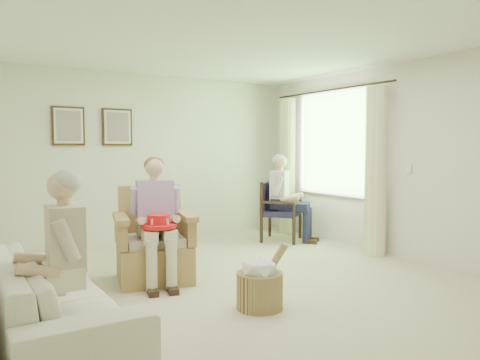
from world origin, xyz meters
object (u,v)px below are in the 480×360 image
at_px(sofa, 55,297).
at_px(red_hat, 159,223).
at_px(wicker_armchair, 153,251).
at_px(person_dark, 284,192).
at_px(person_wicker, 157,211).
at_px(person_sofa, 61,250).
at_px(wood_armchair, 278,208).
at_px(hatbox, 260,282).

bearing_deg(sofa, red_hat, -56.90).
xyz_separation_m(wicker_armchair, person_dark, (2.55, 0.93, 0.45)).
xyz_separation_m(person_wicker, person_sofa, (-1.24, -1.23, -0.05)).
bearing_deg(wicker_armchair, person_sofa, -118.41).
distance_m(wood_armchair, person_sofa, 4.52).
distance_m(person_wicker, person_dark, 2.76).
xyz_separation_m(wicker_armchair, sofa, (-1.24, -1.10, -0.01)).
bearing_deg(person_dark, person_wicker, 162.09).
bearing_deg(sofa, wicker_armchair, -48.35).
bearing_deg(sofa, hatbox, -99.97).
relative_size(wood_armchair, hatbox, 1.46).
height_order(wicker_armchair, person_sofa, person_sofa).
height_order(sofa, red_hat, red_hat).
bearing_deg(person_wicker, wood_armchair, 39.39).
height_order(wicker_armchair, red_hat, wicker_armchair).
xyz_separation_m(person_sofa, hatbox, (1.72, -0.04, -0.49)).
height_order(person_wicker, person_sofa, person_wicker).
distance_m(person_wicker, person_sofa, 1.75).
relative_size(wicker_armchair, person_dark, 0.77).
distance_m(wicker_armchair, red_hat, 0.50).
relative_size(wood_armchair, person_wicker, 0.68).
distance_m(person_dark, hatbox, 3.16).
relative_size(person_dark, red_hat, 3.62).
bearing_deg(hatbox, red_hat, 116.78).
relative_size(sofa, hatbox, 3.47).
xyz_separation_m(wood_armchair, sofa, (-3.79, -2.18, -0.19)).
height_order(sofa, person_sofa, person_sofa).
distance_m(person_sofa, hatbox, 1.79).
height_order(wicker_armchair, person_dark, person_dark).
bearing_deg(hatbox, wood_armchair, 50.24).
relative_size(wood_armchair, red_hat, 2.48).
distance_m(wood_armchair, hatbox, 3.24).
height_order(wicker_armchair, hatbox, wicker_armchair).
bearing_deg(red_hat, person_sofa, -138.85).
bearing_deg(red_hat, sofa, -146.90).
distance_m(person_wicker, red_hat, 0.23).
relative_size(red_hat, hatbox, 0.59).
xyz_separation_m(person_dark, person_sofa, (-3.79, -2.29, -0.04)).
distance_m(wood_armchair, sofa, 4.38).
bearing_deg(person_sofa, hatbox, 93.00).
distance_m(wicker_armchair, person_wicker, 0.48).
xyz_separation_m(wicker_armchair, person_sofa, (-1.24, -1.37, 0.41)).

